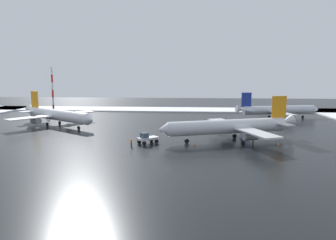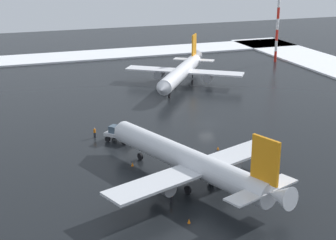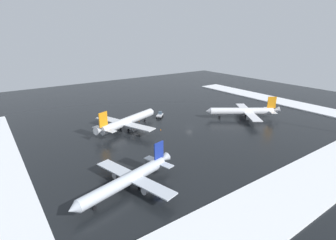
# 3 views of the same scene
# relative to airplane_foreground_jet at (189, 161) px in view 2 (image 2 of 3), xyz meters

# --- Properties ---
(ground_plane) EXTENTS (240.00, 240.00, 0.00)m
(ground_plane) POSITION_rel_airplane_foreground_jet_xyz_m (21.75, -12.09, -3.29)
(ground_plane) COLOR black
(snow_bank_right) EXTENTS (14.00, 116.00, 0.46)m
(snow_bank_right) POSITION_rel_airplane_foreground_jet_xyz_m (88.75, -12.09, -3.06)
(snow_bank_right) COLOR white
(snow_bank_right) RESTS_ON ground_plane
(airplane_foreground_jet) EXTENTS (32.31, 27.31, 9.96)m
(airplane_foreground_jet) POSITION_rel_airplane_foreground_jet_xyz_m (0.00, 0.00, 0.00)
(airplane_foreground_jet) COLOR silver
(airplane_foreground_jet) RESTS_ON ground_plane
(airplane_parked_portside) EXTENTS (28.47, 24.52, 9.78)m
(airplane_parked_portside) POSITION_rel_airplane_foreground_jet_xyz_m (48.27, -17.52, -0.06)
(airplane_parked_portside) COLOR white
(airplane_parked_portside) RESTS_ON ground_plane
(pushback_tug) EXTENTS (4.89, 4.71, 2.50)m
(pushback_tug) POSITION_rel_airplane_foreground_jet_xyz_m (18.61, 4.90, -2.01)
(pushback_tug) COLOR silver
(pushback_tug) RESTS_ON ground_plane
(ground_crew_by_nose_gear) EXTENTS (0.36, 0.36, 1.71)m
(ground_crew_by_nose_gear) POSITION_rel_airplane_foreground_jet_xyz_m (21.46, 8.12, -2.32)
(ground_crew_by_nose_gear) COLOR black
(ground_crew_by_nose_gear) RESTS_ON ground_plane
(ground_crew_beside_wing) EXTENTS (0.36, 0.36, 1.71)m
(ground_crew_beside_wing) POSITION_rel_airplane_foreground_jet_xyz_m (-4.26, 4.05, -2.32)
(ground_crew_beside_wing) COLOR black
(ground_crew_beside_wing) RESTS_ON ground_plane
(antenna_mast) EXTENTS (0.70, 0.70, 17.65)m
(antenna_mast) POSITION_rel_airplane_foreground_jet_xyz_m (63.99, -51.10, 5.53)
(antenna_mast) COLOR red
(antenna_mast) RESTS_ON ground_plane
(traffic_cone_near_nose) EXTENTS (0.36, 0.36, 0.55)m
(traffic_cone_near_nose) POSITION_rel_airplane_foreground_jet_xyz_m (9.80, -8.73, -3.02)
(traffic_cone_near_nose) COLOR orange
(traffic_cone_near_nose) RESTS_ON ground_plane
(traffic_cone_mid_line) EXTENTS (0.36, 0.36, 0.55)m
(traffic_cone_mid_line) POSITION_rel_airplane_foreground_jet_xyz_m (-9.57, 3.84, -3.02)
(traffic_cone_mid_line) COLOR orange
(traffic_cone_mid_line) RESTS_ON ground_plane
(traffic_cone_wingtip_side) EXTENTS (0.36, 0.36, 0.55)m
(traffic_cone_wingtip_side) POSITION_rel_airplane_foreground_jet_xyz_m (8.18, 5.45, -3.02)
(traffic_cone_wingtip_side) COLOR orange
(traffic_cone_wingtip_side) RESTS_ON ground_plane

